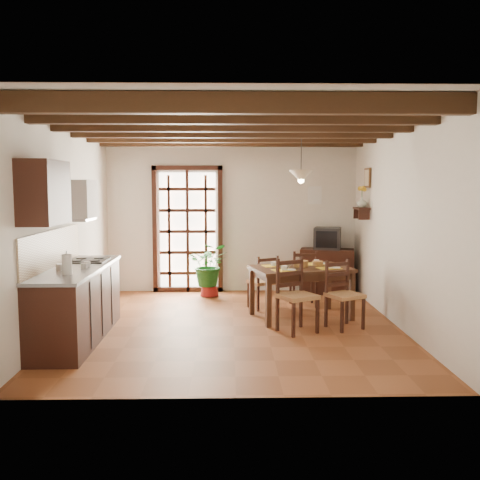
{
  "coord_description": "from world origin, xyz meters",
  "views": [
    {
      "loc": [
        -0.07,
        -7.19,
        1.93
      ],
      "look_at": [
        0.1,
        0.4,
        1.15
      ],
      "focal_mm": 40.0,
      "sensor_mm": 36.0,
      "label": 1
    }
  ],
  "objects_px": {
    "chair_far_left": "(263,292)",
    "sideboard": "(327,271)",
    "dining_table": "(301,274)",
    "kitchen_counter": "(77,302)",
    "potted_plant": "(209,264)",
    "chair_far_right": "(303,288)",
    "crt_tv": "(327,238)",
    "chair_near_right": "(344,307)",
    "chair_near_left": "(297,309)",
    "pendant_lamp": "(301,175)"
  },
  "relations": [
    {
      "from": "pendant_lamp",
      "to": "chair_far_right",
      "type": "bearing_deg",
      "value": 77.39
    },
    {
      "from": "crt_tv",
      "to": "potted_plant",
      "type": "xyz_separation_m",
      "value": [
        -2.1,
        -0.21,
        -0.42
      ]
    },
    {
      "from": "kitchen_counter",
      "to": "chair_near_left",
      "type": "relative_size",
      "value": 2.32
    },
    {
      "from": "chair_far_left",
      "to": "crt_tv",
      "type": "height_order",
      "value": "crt_tv"
    },
    {
      "from": "dining_table",
      "to": "chair_near_right",
      "type": "bearing_deg",
      "value": -64.15
    },
    {
      "from": "chair_near_right",
      "to": "potted_plant",
      "type": "height_order",
      "value": "potted_plant"
    },
    {
      "from": "chair_near_right",
      "to": "crt_tv",
      "type": "distance_m",
      "value": 2.46
    },
    {
      "from": "chair_near_left",
      "to": "pendant_lamp",
      "type": "distance_m",
      "value": 1.98
    },
    {
      "from": "chair_near_right",
      "to": "pendant_lamp",
      "type": "distance_m",
      "value": 1.99
    },
    {
      "from": "chair_near_right",
      "to": "chair_far_right",
      "type": "distance_m",
      "value": 1.41
    },
    {
      "from": "kitchen_counter",
      "to": "chair_near_left",
      "type": "bearing_deg",
      "value": 6.05
    },
    {
      "from": "dining_table",
      "to": "chair_far_left",
      "type": "distance_m",
      "value": 0.87
    },
    {
      "from": "chair_far_left",
      "to": "sideboard",
      "type": "xyz_separation_m",
      "value": [
        1.22,
        1.17,
        0.13
      ]
    },
    {
      "from": "sideboard",
      "to": "pendant_lamp",
      "type": "height_order",
      "value": "pendant_lamp"
    },
    {
      "from": "chair_near_left",
      "to": "chair_near_right",
      "type": "relative_size",
      "value": 1.06
    },
    {
      "from": "crt_tv",
      "to": "chair_near_right",
      "type": "bearing_deg",
      "value": -79.65
    },
    {
      "from": "kitchen_counter",
      "to": "potted_plant",
      "type": "height_order",
      "value": "potted_plant"
    },
    {
      "from": "sideboard",
      "to": "pendant_lamp",
      "type": "xyz_separation_m",
      "value": [
        -0.71,
        -1.66,
        1.68
      ]
    },
    {
      "from": "chair_near_right",
      "to": "crt_tv",
      "type": "height_order",
      "value": "crt_tv"
    },
    {
      "from": "chair_far_right",
      "to": "crt_tv",
      "type": "height_order",
      "value": "crt_tv"
    },
    {
      "from": "chair_far_left",
      "to": "sideboard",
      "type": "bearing_deg",
      "value": -161.68
    },
    {
      "from": "chair_near_left",
      "to": "pendant_lamp",
      "type": "bearing_deg",
      "value": 51.08
    },
    {
      "from": "chair_far_left",
      "to": "potted_plant",
      "type": "height_order",
      "value": "potted_plant"
    },
    {
      "from": "crt_tv",
      "to": "pendant_lamp",
      "type": "distance_m",
      "value": 2.11
    },
    {
      "from": "crt_tv",
      "to": "sideboard",
      "type": "bearing_deg",
      "value": 105.26
    },
    {
      "from": "chair_far_left",
      "to": "crt_tv",
      "type": "relative_size",
      "value": 1.55
    },
    {
      "from": "chair_near_right",
      "to": "chair_far_left",
      "type": "distance_m",
      "value": 1.56
    },
    {
      "from": "kitchen_counter",
      "to": "chair_far_left",
      "type": "distance_m",
      "value": 2.95
    },
    {
      "from": "dining_table",
      "to": "crt_tv",
      "type": "relative_size",
      "value": 2.84
    },
    {
      "from": "dining_table",
      "to": "sideboard",
      "type": "relative_size",
      "value": 1.65
    },
    {
      "from": "dining_table",
      "to": "chair_far_left",
      "type": "bearing_deg",
      "value": 115.87
    },
    {
      "from": "sideboard",
      "to": "potted_plant",
      "type": "relative_size",
      "value": 0.48
    },
    {
      "from": "kitchen_counter",
      "to": "chair_near_right",
      "type": "relative_size",
      "value": 2.47
    },
    {
      "from": "chair_far_right",
      "to": "sideboard",
      "type": "bearing_deg",
      "value": -121.92
    },
    {
      "from": "crt_tv",
      "to": "kitchen_counter",
      "type": "bearing_deg",
      "value": -127.07
    },
    {
      "from": "kitchen_counter",
      "to": "chair_far_left",
      "type": "bearing_deg",
      "value": 34.24
    },
    {
      "from": "kitchen_counter",
      "to": "potted_plant",
      "type": "bearing_deg",
      "value": 59.22
    },
    {
      "from": "chair_far_right",
      "to": "crt_tv",
      "type": "distance_m",
      "value": 1.34
    },
    {
      "from": "sideboard",
      "to": "potted_plant",
      "type": "distance_m",
      "value": 2.11
    },
    {
      "from": "crt_tv",
      "to": "pendant_lamp",
      "type": "xyz_separation_m",
      "value": [
        -0.71,
        -1.66,
        1.09
      ]
    },
    {
      "from": "dining_table",
      "to": "chair_near_left",
      "type": "bearing_deg",
      "value": -116.31
    },
    {
      "from": "dining_table",
      "to": "chair_far_right",
      "type": "height_order",
      "value": "chair_far_right"
    },
    {
      "from": "chair_far_right",
      "to": "potted_plant",
      "type": "relative_size",
      "value": 0.46
    },
    {
      "from": "chair_far_left",
      "to": "chair_far_right",
      "type": "xyz_separation_m",
      "value": [
        0.66,
        0.17,
        0.02
      ]
    },
    {
      "from": "chair_far_left",
      "to": "sideboard",
      "type": "height_order",
      "value": "chair_far_left"
    },
    {
      "from": "dining_table",
      "to": "sideboard",
      "type": "bearing_deg",
      "value": 53.18
    },
    {
      "from": "sideboard",
      "to": "chair_near_left",
      "type": "bearing_deg",
      "value": -96.77
    },
    {
      "from": "chair_near_left",
      "to": "sideboard",
      "type": "bearing_deg",
      "value": 42.34
    },
    {
      "from": "chair_far_right",
      "to": "pendant_lamp",
      "type": "distance_m",
      "value": 1.92
    },
    {
      "from": "kitchen_counter",
      "to": "pendant_lamp",
      "type": "height_order",
      "value": "pendant_lamp"
    }
  ]
}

